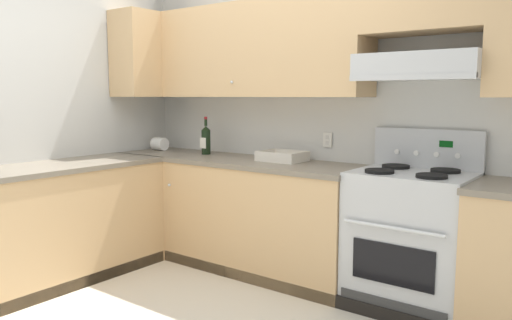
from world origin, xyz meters
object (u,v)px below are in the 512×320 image
Objects in this scene: bowl at (282,158)px; stove at (410,239)px; wine_bottle at (206,139)px; paper_towel_roll at (160,144)px.

stove is at bearing -4.57° from bowl.
stove is 3.59× the size of wine_bottle.
wine_bottle is at bearing 177.79° from stove.
bowl is 2.55× the size of paper_towel_roll.
stove is at bearing -1.16° from paper_towel_roll.
stove is 3.39× the size of bowl.
wine_bottle is (-1.91, 0.07, 0.56)m from stove.
paper_towel_roll is at bearing -177.72° from wine_bottle.
wine_bottle is at bearing 2.28° from paper_towel_roll.
paper_towel_roll is (-0.58, -0.02, -0.07)m from wine_bottle.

